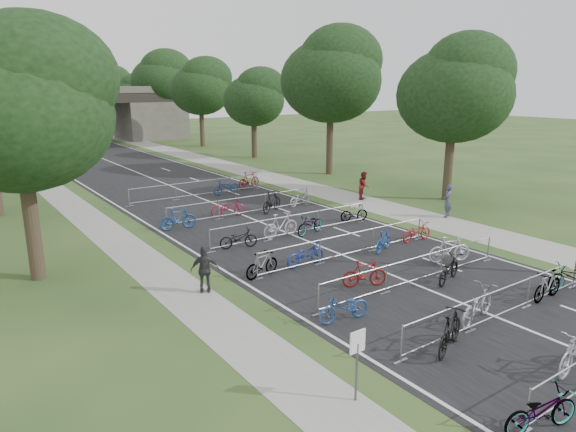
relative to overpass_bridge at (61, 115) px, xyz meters
The scene contains 46 objects.
road 15.41m from the overpass_bridge, 90.00° to the right, with size 11.00×140.00×0.01m, color black.
sidewalk_right 17.36m from the overpass_bridge, 61.93° to the right, with size 3.00×140.00×0.01m, color gray.
sidewalk_left 17.14m from the overpass_bridge, 116.57° to the right, with size 2.00×140.00×0.01m, color gray.
lane_markings 15.41m from the overpass_bridge, 90.00° to the right, with size 0.12×140.00×0.00m, color silver.
overpass_bridge is the anchor object (origin of this frame).
park_sign 62.41m from the overpass_bridge, 96.26° to the right, with size 0.45×0.06×1.83m.
tree_left_0 50.47m from the overpass_bridge, 103.07° to the right, with size 6.72×6.72×10.25m.
tree_right_0 50.91m from the overpass_bridge, 75.05° to the right, with size 7.17×7.17×10.93m.
tree_right_1 39.56m from the overpass_bridge, 70.53° to the right, with size 8.18×8.18×12.47m.
tree_right_2 28.39m from the overpass_bridge, 62.40° to the right, with size 6.16×6.16×9.39m.
tree_right_3 18.82m from the overpass_bridge, 44.93° to the right, with size 7.17×7.17×10.93m.
tree_right_4 13.86m from the overpass_bridge, ahead, with size 8.18×8.18×12.47m.
tree_right_5 17.23m from the overpass_bridge, 39.82° to the left, with size 6.16×6.16×9.39m.
tree_right_6 26.62m from the overpass_bridge, 60.25° to the left, with size 7.17×7.17×10.93m.
barrier_row_1 61.47m from the overpass_bridge, 90.00° to the right, with size 9.70×0.08×1.10m.
barrier_row_2 57.88m from the overpass_bridge, 90.00° to the right, with size 9.70×0.08×1.10m.
barrier_row_3 54.08m from the overpass_bridge, 90.00° to the right, with size 9.70×0.08×1.10m.
barrier_row_4 50.09m from the overpass_bridge, 90.00° to the right, with size 9.70×0.08×1.10m.
barrier_row_5 45.10m from the overpass_bridge, 90.00° to the right, with size 9.70×0.08×1.10m.
barrier_row_6 39.11m from the overpass_bridge, 90.00° to the right, with size 9.70×0.08×1.10m.
bike_0 65.34m from the overpass_bridge, 93.78° to the right, with size 0.67×1.92×1.01m, color #9DA0A5.
bike_4 61.92m from the overpass_bridge, 92.83° to the right, with size 0.57×2.01×1.21m, color black.
bike_5 61.14m from the overpass_bridge, 90.76° to the right, with size 0.75×2.16×1.13m, color #919298.
bike_6 61.58m from the overpass_bridge, 87.51° to the right, with size 0.50×1.76×1.06m, color #9DA0A5.
bike_7 61.72m from the overpass_bridge, 86.00° to the right, with size 0.69×1.98×1.04m, color #9DA0A5.
bike_8 58.88m from the overpass_bridge, 94.14° to the right, with size 0.63×1.80×0.95m, color #1C499C.
bike_9 57.01m from the overpass_bridge, 91.74° to the right, with size 0.49×1.72×1.03m, color maroon.
bike_10 58.48m from the overpass_bridge, 88.80° to the right, with size 0.68×1.96×1.03m, color black.
bike_11 57.15m from the overpass_bridge, 86.93° to the right, with size 0.54×1.90×1.14m, color #BABCC2.
bike_12 54.12m from the overpass_bridge, 94.56° to the right, with size 0.48×1.70×1.02m, color #9DA0A5.
bike_13 53.94m from the overpass_bridge, 92.29° to the right, with size 0.67×1.92×1.01m, color navy.
bike_14 54.45m from the overpass_bridge, 88.06° to the right, with size 0.47×1.65×0.99m, color navy.
bike_15 54.38m from the overpass_bridge, 85.48° to the right, with size 0.62×1.78×0.94m, color maroon.
bike_16 50.37m from the overpass_bridge, 93.70° to the right, with size 0.61×1.75×0.92m, color black.
bike_17 49.98m from the overpass_bridge, 90.81° to the right, with size 0.57×2.03×1.22m, color #B8B6BF.
bike_18 50.37m from the overpass_bridge, 89.06° to the right, with size 0.68×1.94×1.02m, color #9DA0A5.
bike_19 49.96m from the overpass_bridge, 85.05° to the right, with size 0.46×1.63×0.98m, color #9DA0A5.
bike_20 45.93m from the overpass_bridge, 95.32° to the right, with size 0.54×1.92×1.15m, color navy.
bike_21 44.81m from the overpass_bridge, 91.03° to the right, with size 0.70×1.99×1.05m, color maroon.
bike_22 45.46m from the overpass_bridge, 87.76° to the right, with size 0.58×2.06×1.24m, color black.
bike_23 45.22m from the overpass_bridge, 84.79° to the right, with size 0.62×1.79×0.94m, color #B5B4BD.
bike_26 39.44m from the overpass_bridge, 87.09° to the right, with size 0.70×2.00×1.05m, color navy.
bike_27 38.81m from the overpass_bridge, 83.62° to the right, with size 0.57×2.02×1.21m, color maroon.
pedestrian_a 52.90m from the overpass_bridge, 79.97° to the right, with size 0.69×0.45×1.89m, color #353750.
pedestrian_b 46.75m from the overpass_bridge, 79.41° to the right, with size 0.89×0.69×1.82m, color maroon.
pedestrian_c 54.50m from the overpass_bridge, 97.18° to the right, with size 1.02×0.42×1.73m, color #29292C.
Camera 1 is at (-14.31, -4.89, 7.34)m, focal length 32.00 mm.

